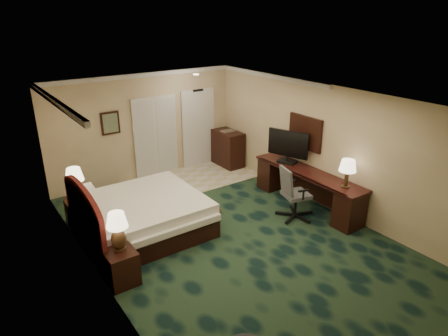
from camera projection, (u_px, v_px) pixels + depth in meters
floor at (232, 237)px, 7.75m from camera, size 5.00×7.50×0.00m
ceiling at (233, 100)px, 6.75m from camera, size 5.00×7.50×0.00m
wall_back at (145, 127)px, 10.10m from camera, size 5.00×0.00×2.70m
wall_front at (432, 280)px, 4.40m from camera, size 5.00×0.00×2.70m
wall_left at (96, 210)px, 5.92m from camera, size 0.00×7.50×2.70m
wall_right at (326, 148)px, 8.58m from camera, size 0.00×7.50×2.70m
crown_molding at (233, 103)px, 6.77m from camera, size 5.00×7.50×0.10m
tile_patch at (194, 178)px, 10.43m from camera, size 3.20×1.70×0.01m
headboard at (85, 220)px, 6.95m from camera, size 0.12×2.00×1.40m
entry_door at (198, 129)px, 11.02m from camera, size 1.02×0.06×2.18m
closet_doors at (156, 137)px, 10.32m from camera, size 1.20×0.06×2.10m
wall_art at (110, 123)px, 9.50m from camera, size 0.45×0.06×0.55m
wall_mirror at (305, 133)px, 8.94m from camera, size 0.05×0.95×0.75m
bed at (144, 216)px, 7.83m from camera, size 2.23×2.07×0.71m
nightstand_near at (121, 267)px, 6.39m from camera, size 0.46×0.53×0.58m
nightstand_far at (79, 213)px, 8.11m from camera, size 0.44×0.51×0.55m
lamp_near at (118, 231)px, 6.23m from camera, size 0.41×0.41×0.65m
lamp_far at (75, 184)px, 7.91m from camera, size 0.45×0.45×0.68m
bed_bench at (197, 209)px, 8.42m from camera, size 0.45×1.20×0.40m
desk at (307, 189)px, 8.87m from camera, size 0.61×2.84×0.82m
tv at (288, 147)px, 9.09m from camera, size 0.41×0.95×0.77m
desk_lamp at (347, 173)px, 7.85m from camera, size 0.42×0.42×0.59m
desk_chair at (296, 192)px, 8.31m from camera, size 0.81×0.78×1.15m
minibar at (228, 148)px, 11.17m from camera, size 0.52×0.94×0.99m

